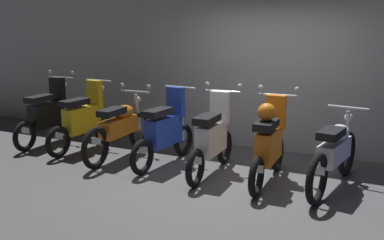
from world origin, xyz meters
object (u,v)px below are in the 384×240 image
(motorbike_slot_0, at_px, (48,115))
(motorbike_slot_3, at_px, (165,131))
(motorbike_slot_5, at_px, (269,142))
(motorbike_slot_6, at_px, (335,153))
(motorbike_slot_1, at_px, (84,120))
(motorbike_slot_2, at_px, (120,128))
(motorbike_slot_4, at_px, (212,138))

(motorbike_slot_0, height_order, motorbike_slot_3, motorbike_slot_0)
(motorbike_slot_5, height_order, motorbike_slot_6, motorbike_slot_5)
(motorbike_slot_6, bearing_deg, motorbike_slot_1, 178.88)
(motorbike_slot_0, bearing_deg, motorbike_slot_3, -3.74)
(motorbike_slot_2, distance_m, motorbike_slot_5, 2.54)
(motorbike_slot_3, relative_size, motorbike_slot_6, 0.86)
(motorbike_slot_0, bearing_deg, motorbike_slot_1, -2.85)
(motorbike_slot_0, xyz_separation_m, motorbike_slot_5, (4.23, -0.28, 0.04))
(motorbike_slot_0, distance_m, motorbike_slot_5, 4.24)
(motorbike_slot_5, distance_m, motorbike_slot_6, 0.87)
(motorbike_slot_0, distance_m, motorbike_slot_4, 3.39)
(motorbike_slot_2, xyz_separation_m, motorbike_slot_5, (2.53, -0.11, 0.08))
(motorbike_slot_3, bearing_deg, motorbike_slot_0, 176.26)
(motorbike_slot_4, relative_size, motorbike_slot_6, 0.86)
(motorbike_slot_5, bearing_deg, motorbike_slot_2, 177.51)
(motorbike_slot_2, relative_size, motorbike_slot_6, 1.00)
(motorbike_slot_2, bearing_deg, motorbike_slot_5, -2.49)
(motorbike_slot_0, xyz_separation_m, motorbike_slot_2, (1.69, -0.17, -0.04))
(motorbike_slot_3, distance_m, motorbike_slot_4, 0.85)
(motorbike_slot_2, distance_m, motorbike_slot_4, 1.69)
(motorbike_slot_3, bearing_deg, motorbike_slot_4, -7.55)
(motorbike_slot_1, xyz_separation_m, motorbike_slot_2, (0.84, -0.13, -0.03))
(motorbike_slot_5, xyz_separation_m, motorbike_slot_6, (0.85, 0.15, -0.08))
(motorbike_slot_2, xyz_separation_m, motorbike_slot_4, (1.69, -0.11, 0.04))
(motorbike_slot_0, distance_m, motorbike_slot_1, 0.85)
(motorbike_slot_1, xyz_separation_m, motorbike_slot_3, (1.69, -0.12, 0.00))
(motorbike_slot_4, xyz_separation_m, motorbike_slot_5, (0.85, -0.00, 0.04))
(motorbike_slot_1, xyz_separation_m, motorbike_slot_6, (4.23, -0.08, -0.03))
(motorbike_slot_5, bearing_deg, motorbike_slot_1, 176.01)
(motorbike_slot_6, bearing_deg, motorbike_slot_4, -174.87)
(motorbike_slot_1, distance_m, motorbike_slot_6, 4.23)
(motorbike_slot_0, height_order, motorbike_slot_1, motorbike_slot_0)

